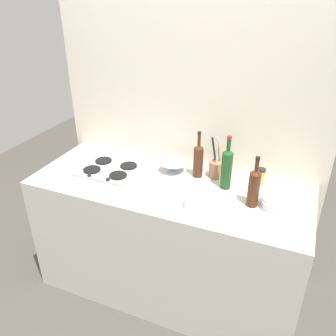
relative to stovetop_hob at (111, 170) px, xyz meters
name	(u,v)px	position (x,y,z in m)	size (l,w,h in m)	color
ground_plane	(168,285)	(0.43, -0.01, -0.91)	(6.00, 6.00, 0.00)	#47423D
counter_block	(168,239)	(0.43, -0.01, -0.46)	(1.80, 0.70, 0.90)	beige
backsplash_panel	(189,128)	(0.43, 0.37, 0.23)	(1.90, 0.06, 2.30)	beige
stovetop_hob	(111,170)	(0.00, 0.00, 0.00)	(0.41, 0.32, 0.04)	#B2B2B7
plate_stack	(281,202)	(1.13, 0.00, 0.02)	(0.24, 0.23, 0.07)	white
wine_bottle_leftmost	(198,160)	(0.57, 0.17, 0.11)	(0.06, 0.06, 0.32)	#472314
wine_bottle_mid_left	(254,187)	(0.97, -0.04, 0.11)	(0.07, 0.07, 0.31)	#472314
wine_bottle_mid_right	(227,168)	(0.78, 0.10, 0.13)	(0.07, 0.07, 0.35)	#19471E
mixing_bowl	(173,166)	(0.39, 0.17, 0.02)	(0.18, 0.18, 0.06)	silver
butter_dish	(199,201)	(0.69, -0.16, 0.02)	(0.16, 0.09, 0.06)	white
utensil_crock	(216,168)	(0.68, 0.20, 0.05)	(0.08, 0.08, 0.29)	#996B4C
condiment_jar_front	(260,176)	(0.98, 0.23, 0.04)	(0.06, 0.06, 0.11)	gold
cutting_board	(152,192)	(0.38, -0.14, -0.01)	(0.25, 0.16, 0.02)	silver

